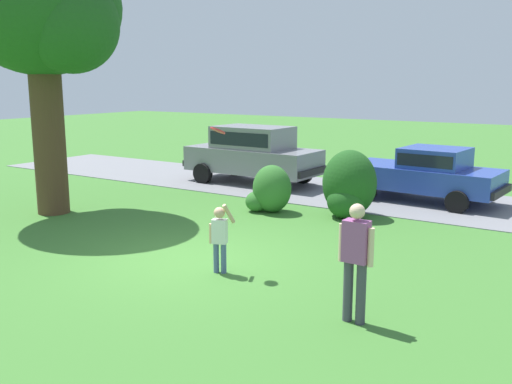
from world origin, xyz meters
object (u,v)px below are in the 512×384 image
Objects in this scene: oak_tree_large at (47,16)px; parked_sedan at (427,172)px; parked_suv at (253,152)px; child_thrower at (220,234)px; adult_onlooker at (356,256)px; frisbee at (218,130)px.

oak_tree_large is 10.91m from parked_sedan.
oak_tree_large is at bearing -106.37° from parked_suv.
child_thrower is (-1.25, -8.17, -0.13)m from parked_sedan.
parked_sedan is 3.51× the size of child_thrower.
parked_suv is at bearing 73.63° from oak_tree_large.
adult_onlooker is (9.26, -2.22, -3.99)m from oak_tree_large.
oak_tree_large is 3.96× the size of adult_onlooker.
frisbee is at bearing 129.22° from child_thrower.
parked_suv is 8.95m from frisbee.
oak_tree_large is 1.53× the size of parked_sedan.
frisbee is (4.32, -7.70, 1.46)m from parked_suv.
adult_onlooker is at bearing -13.33° from child_thrower.
parked_suv reaches higher than adult_onlooker.
frisbee reaches higher than parked_suv.
frisbee is (6.19, -1.33, -2.43)m from oak_tree_large.
oak_tree_large is 6.78m from frisbee.
frisbee reaches higher than parked_sedan.
adult_onlooker is (1.63, -8.86, 0.13)m from parked_sedan.
oak_tree_large is 1.45× the size of parked_suv.
child_thrower is 1.84m from frisbee.
parked_suv is 15.79× the size of frisbee.
oak_tree_large is 10.32m from adult_onlooker.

